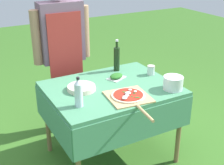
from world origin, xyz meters
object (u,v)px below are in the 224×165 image
(water_bottle, at_px, (79,93))
(mixing_tub, at_px, (173,83))
(oil_bottle, at_px, (117,58))
(sauce_jar, at_px, (151,71))
(person_cook, at_px, (62,47))
(pizza_on_peel, at_px, (129,97))
(herb_container, at_px, (116,76))
(plate_stack, at_px, (81,88))
(prep_table, at_px, (111,96))

(water_bottle, relative_size, mixing_tub, 1.42)
(oil_bottle, xyz_separation_m, sauce_jar, (0.23, -0.26, -0.09))
(person_cook, distance_m, sauce_jar, 0.94)
(pizza_on_peel, distance_m, oil_bottle, 0.65)
(herb_container, xyz_separation_m, plate_stack, (-0.40, -0.08, -0.00))
(pizza_on_peel, xyz_separation_m, water_bottle, (-0.42, 0.07, 0.10))
(person_cook, height_order, plate_stack, person_cook)
(water_bottle, xyz_separation_m, herb_container, (0.53, 0.35, -0.10))
(pizza_on_peel, bearing_deg, person_cook, 108.61)
(prep_table, height_order, water_bottle, water_bottle)
(person_cook, relative_size, water_bottle, 6.55)
(sauce_jar, bearing_deg, oil_bottle, 131.68)
(pizza_on_peel, bearing_deg, herb_container, 81.22)
(person_cook, relative_size, plate_stack, 6.47)
(oil_bottle, distance_m, water_bottle, 0.83)
(herb_container, bearing_deg, oil_bottle, 59.43)
(person_cook, height_order, sauce_jar, person_cook)
(oil_bottle, height_order, herb_container, oil_bottle)
(prep_table, height_order, mixing_tub, mixing_tub)
(pizza_on_peel, relative_size, water_bottle, 2.49)
(person_cook, bearing_deg, sauce_jar, 136.30)
(water_bottle, bearing_deg, pizza_on_peel, -9.68)
(water_bottle, height_order, sauce_jar, water_bottle)
(water_bottle, bearing_deg, mixing_tub, -7.01)
(plate_stack, bearing_deg, person_cook, 83.15)
(sauce_jar, bearing_deg, water_bottle, -163.14)
(person_cook, height_order, water_bottle, person_cook)
(oil_bottle, bearing_deg, sauce_jar, -48.32)
(herb_container, bearing_deg, plate_stack, -168.73)
(person_cook, xyz_separation_m, pizza_on_peel, (0.20, -0.98, -0.19))
(plate_stack, bearing_deg, sauce_jar, -0.22)
(prep_table, bearing_deg, mixing_tub, -34.11)
(prep_table, height_order, plate_stack, plate_stack)
(water_bottle, bearing_deg, prep_table, 26.75)
(mixing_tub, distance_m, sauce_jar, 0.37)
(mixing_tub, distance_m, plate_stack, 0.80)
(pizza_on_peel, xyz_separation_m, sauce_jar, (0.46, 0.34, 0.03))
(herb_container, bearing_deg, person_cook, 119.60)
(pizza_on_peel, relative_size, herb_container, 3.01)
(person_cook, xyz_separation_m, oil_bottle, (0.43, -0.38, -0.08))
(oil_bottle, xyz_separation_m, water_bottle, (-0.64, -0.53, -0.01))
(prep_table, distance_m, mixing_tub, 0.56)
(person_cook, distance_m, herb_container, 0.67)
(plate_stack, bearing_deg, pizza_on_peel, -50.69)
(plate_stack, relative_size, sauce_jar, 2.69)
(oil_bottle, relative_size, water_bottle, 1.29)
(water_bottle, xyz_separation_m, mixing_tub, (0.85, -0.10, -0.06))
(pizza_on_peel, xyz_separation_m, mixing_tub, (0.43, -0.03, 0.04))
(prep_table, relative_size, pizza_on_peel, 1.85)
(oil_bottle, bearing_deg, person_cook, 138.24)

